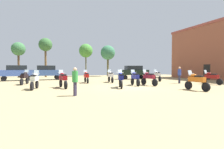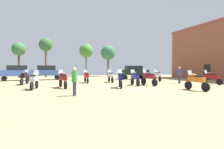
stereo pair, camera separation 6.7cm
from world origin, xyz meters
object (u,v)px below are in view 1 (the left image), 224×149
Objects in this scene: motorcycle_9 at (121,79)px; tree_4 at (18,50)px; car_2 at (46,72)px; person_2 at (75,79)px; motorcycle_7 at (196,81)px; motorcycle_8 at (211,77)px; motorcycle_4 at (111,76)px; tree_1 at (45,46)px; motorcycle_6 at (35,80)px; motorcycle_10 at (86,76)px; motorcycle_1 at (157,75)px; tree_6 at (86,51)px; person_1 at (179,74)px; car_1 at (133,71)px; motorcycle_2 at (149,78)px; car_3 at (17,72)px; motorcycle_11 at (135,78)px; tree_5 at (108,53)px; motorcycle_12 at (25,77)px; motorcycle_3 at (63,79)px.

tree_4 is (-10.98, 21.65, 4.19)m from motorcycle_9.
car_2 is 2.64× the size of person_2.
motorcycle_7 is 6.18m from motorcycle_8.
motorcycle_4 is 0.31× the size of tree_1.
motorcycle_6 is (-7.67, -4.61, -0.01)m from motorcycle_4.
motorcycle_10 is 9.39m from person_2.
tree_6 reaches higher than motorcycle_1.
motorcycle_4 is 7.54m from person_1.
motorcycle_4 is at bearing 0.17° from person_2.
car_1 is 8.70m from person_1.
motorcycle_1 reaches higher than motorcycle_8.
motorcycle_6 is at bearing -136.36° from motorcycle_10.
motorcycle_6 is 6.81m from motorcycle_10.
car_2 reaches higher than motorcycle_4.
car_2 reaches higher than motorcycle_8.
motorcycle_9 is at bearing -174.76° from motorcycle_2.
motorcycle_2 is 0.48× the size of car_3.
motorcycle_11 reaches higher than motorcycle_10.
motorcycle_6 is 0.46× the size of car_3.
tree_1 is (-0.28, 8.31, 4.60)m from car_2.
tree_6 is at bearing 100.01° from motorcycle_8.
car_3 is 0.73× the size of tree_5.
tree_1 is at bearing 46.68° from person_1.
motorcycle_6 is 0.97× the size of motorcycle_8.
motorcycle_7 is 5.77m from motorcycle_9.
tree_5 is (-2.18, 18.93, 3.67)m from person_1.
person_2 is (5.64, -15.68, -0.19)m from car_3.
motorcycle_12 is at bearing -131.55° from tree_5.
motorcycle_4 is 0.50× the size of car_2.
car_1 is at bearing 45.84° from motorcycle_6.
motorcycle_8 is 0.34× the size of tree_6.
motorcycle_3 is 22.35m from tree_5.
motorcycle_3 is 1.06× the size of motorcycle_11.
motorcycle_4 is 0.34× the size of tree_6.
person_2 is (-6.16, -4.70, 0.25)m from motorcycle_11.
motorcycle_3 is 0.51× the size of car_2.
motorcycle_12 is at bearing -170.90° from motorcycle_1.
motorcycle_7 is (11.33, -4.53, -0.01)m from motorcycle_6.
motorcycle_12 reaches higher than motorcycle_6.
motorcycle_6 is 0.99× the size of motorcycle_9.
motorcycle_1 is 6.29m from motorcycle_2.
motorcycle_9 is at bearing -73.03° from tree_1.
motorcycle_7 reaches higher than motorcycle_10.
motorcycle_4 is 1.05× the size of motorcycle_10.
motorcycle_1 is at bearing -121.66° from car_2.
person_1 is (-2.20, 2.06, 0.33)m from motorcycle_8.
tree_6 reaches higher than car_1.
motorcycle_7 is 6.25m from person_1.
car_2 is (-1.61, 11.51, 0.43)m from motorcycle_3.
motorcycle_9 is at bearing -95.99° from motorcycle_4.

